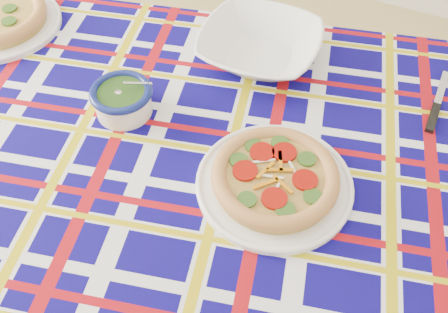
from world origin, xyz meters
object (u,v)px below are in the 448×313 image
at_px(pesto_bowl, 122,98).
at_px(main_focaccia_plate, 275,177).
at_px(dining_table, 187,190).
at_px(serving_bowl, 260,46).

bearing_deg(pesto_bowl, main_focaccia_plate, -7.29).
bearing_deg(dining_table, main_focaccia_plate, -4.43).
distance_m(dining_table, main_focaccia_plate, 0.23).
distance_m(main_focaccia_plate, pesto_bowl, 0.40).
relative_size(dining_table, main_focaccia_plate, 5.94).
height_order(dining_table, serving_bowl, serving_bowl).
bearing_deg(dining_table, pesto_bowl, 143.86).
relative_size(dining_table, serving_bowl, 6.49).
xyz_separation_m(main_focaccia_plate, pesto_bowl, (-0.39, 0.05, 0.01)).
bearing_deg(serving_bowl, pesto_bowl, -123.28).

